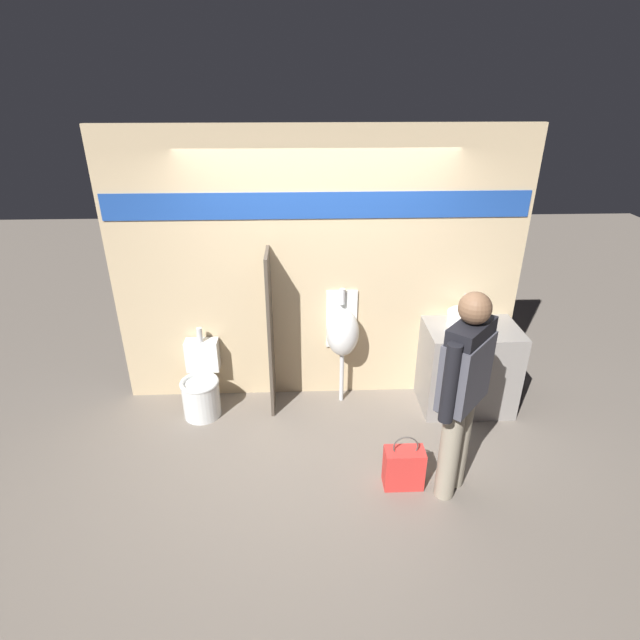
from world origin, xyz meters
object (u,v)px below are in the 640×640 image
cell_phone (450,334)px  sink_basin (468,319)px  urinal_near_counter (342,332)px  toilet (201,387)px  person_in_vest (464,384)px  shopping_bag (404,467)px

cell_phone → sink_basin: bearing=39.3°
urinal_near_counter → sink_basin: bearing=-4.1°
urinal_near_counter → toilet: (-1.40, -0.15, -0.51)m
urinal_near_counter → person_in_vest: person_in_vest is taller
cell_phone → toilet: (-2.39, 0.12, -0.61)m
urinal_near_counter → shopping_bag: (0.41, -1.24, -0.61)m
sink_basin → cell_phone: sink_basin is taller
urinal_near_counter → shopping_bag: bearing=-71.6°
person_in_vest → urinal_near_counter: bearing=73.1°
cell_phone → toilet: 2.46m
sink_basin → urinal_near_counter: (-1.20, 0.09, -0.16)m
cell_phone → shopping_bag: bearing=-120.1°
sink_basin → shopping_bag: (-0.79, -1.16, -0.77)m
urinal_near_counter → cell_phone: bearing=-15.1°
cell_phone → urinal_near_counter: bearing=164.9°
person_in_vest → shopping_bag: 0.91m
sink_basin → urinal_near_counter: 1.21m
sink_basin → toilet: (-2.60, -0.06, -0.66)m
sink_basin → shopping_bag: 1.59m
toilet → person_in_vest: (2.19, -1.15, 0.73)m
sink_basin → cell_phone: (-0.22, -0.18, -0.06)m
cell_phone → toilet: size_ratio=0.17×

